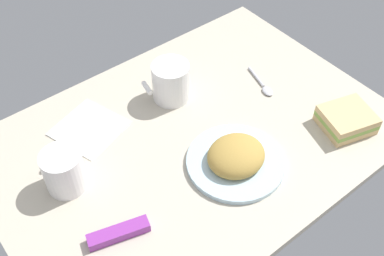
% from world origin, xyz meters
% --- Properties ---
extents(tabletop, '(0.90, 0.64, 0.02)m').
position_xyz_m(tabletop, '(0.00, 0.00, 0.01)').
color(tabletop, '#BCB29E').
rests_on(tabletop, ground).
extents(plate_of_food, '(0.21, 0.21, 0.06)m').
position_xyz_m(plate_of_food, '(0.03, -0.12, 0.04)').
color(plate_of_food, silver).
rests_on(plate_of_food, tabletop).
extents(coffee_mug_black, '(0.12, 0.09, 0.10)m').
position_xyz_m(coffee_mug_black, '(0.04, 0.14, 0.07)').
color(coffee_mug_black, white).
rests_on(coffee_mug_black, tabletop).
extents(coffee_mug_milky, '(0.08, 0.11, 0.09)m').
position_xyz_m(coffee_mug_milky, '(-0.28, 0.06, 0.07)').
color(coffee_mug_milky, white).
rests_on(coffee_mug_milky, tabletop).
extents(sandwich_main, '(0.13, 0.13, 0.04)m').
position_xyz_m(sandwich_main, '(0.30, -0.19, 0.04)').
color(sandwich_main, '#DBB77A').
rests_on(sandwich_main, tabletop).
extents(spoon, '(0.05, 0.11, 0.01)m').
position_xyz_m(spoon, '(0.25, 0.02, 0.02)').
color(spoon, silver).
rests_on(spoon, tabletop).
extents(snack_bar, '(0.12, 0.06, 0.02)m').
position_xyz_m(snack_bar, '(-0.27, -0.11, 0.03)').
color(snack_bar, purple).
rests_on(snack_bar, tabletop).
extents(paper_napkin, '(0.18, 0.18, 0.00)m').
position_xyz_m(paper_napkin, '(-0.17, 0.17, 0.02)').
color(paper_napkin, white).
rests_on(paper_napkin, tabletop).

